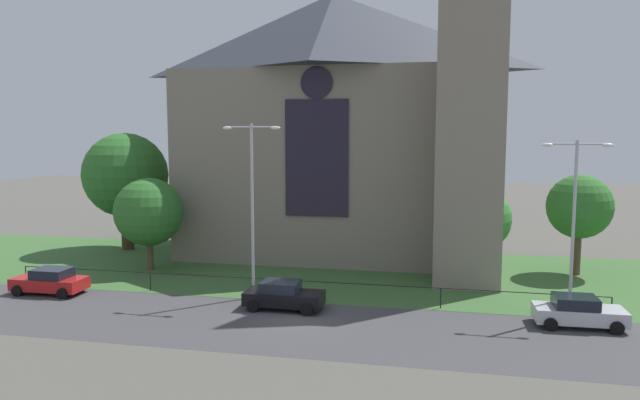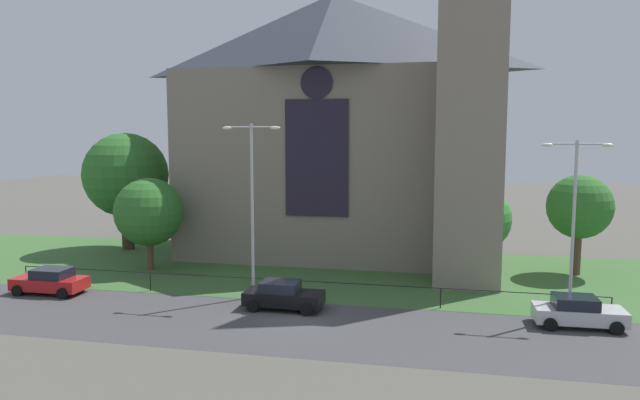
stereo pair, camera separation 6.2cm
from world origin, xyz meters
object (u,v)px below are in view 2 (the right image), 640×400
(tree_left_far, at_px, (126,175))
(streetlamp_near, at_px, (252,191))
(streetlamp_far, at_px, (574,207))
(parked_car_black, at_px, (283,295))
(tree_left_near, at_px, (149,212))
(parked_car_silver, at_px, (578,312))
(tree_right_near, at_px, (480,219))
(parked_car_red, at_px, (50,281))
(tree_right_far, at_px, (580,207))
(church_building, at_px, (342,122))

(tree_left_far, relative_size, streetlamp_near, 0.95)
(streetlamp_far, height_order, parked_car_black, streetlamp_far)
(tree_left_near, height_order, parked_car_silver, tree_left_near)
(tree_right_near, relative_size, parked_car_red, 1.42)
(tree_left_near, height_order, streetlamp_far, streetlamp_far)
(tree_right_far, distance_m, streetlamp_near, 21.79)
(streetlamp_near, bearing_deg, parked_car_black, -38.04)
(church_building, distance_m, tree_right_near, 13.63)
(tree_left_near, height_order, parked_car_red, tree_left_near)
(church_building, height_order, parked_car_silver, church_building)
(tree_right_far, height_order, parked_car_black, tree_right_far)
(tree_left_far, xyz_separation_m, tree_right_far, (33.97, -1.75, -1.47))
(parked_car_red, bearing_deg, streetlamp_far, -177.17)
(parked_car_black, bearing_deg, tree_left_near, 149.43)
(tree_left_far, distance_m, parked_car_red, 14.44)
(parked_car_black, relative_size, parked_car_silver, 0.99)
(tree_left_far, height_order, parked_car_black, tree_left_far)
(parked_car_red, bearing_deg, tree_right_near, -162.14)
(tree_left_far, xyz_separation_m, parked_car_black, (16.84, -13.31, -5.28))
(tree_left_near, height_order, streetlamp_near, streetlamp_near)
(tree_right_near, relative_size, tree_left_far, 0.63)
(parked_car_silver, bearing_deg, parked_car_black, 179.26)
(tree_right_near, relative_size, parked_car_black, 1.42)
(tree_right_near, bearing_deg, parked_car_red, -161.70)
(tree_left_near, height_order, tree_left_far, tree_left_far)
(church_building, distance_m, streetlamp_near, 14.19)
(tree_right_near, relative_size, tree_right_far, 0.89)
(streetlamp_far, relative_size, parked_car_silver, 2.13)
(tree_left_far, distance_m, streetlamp_far, 33.64)
(tree_right_far, bearing_deg, parked_car_red, -159.97)
(church_building, bearing_deg, tree_right_near, -33.83)
(streetlamp_far, bearing_deg, tree_right_near, 122.56)
(parked_car_black, bearing_deg, church_building, 88.62)
(parked_car_silver, bearing_deg, streetlamp_near, 173.22)
(church_building, height_order, tree_right_far, church_building)
(parked_car_black, bearing_deg, tree_right_far, 34.62)
(tree_right_far, xyz_separation_m, parked_car_red, (-31.38, -11.44, -3.81))
(tree_right_far, bearing_deg, parked_car_silver, -101.42)
(parked_car_red, height_order, parked_car_silver, same)
(tree_left_near, height_order, tree_right_far, tree_right_far)
(church_building, xyz_separation_m, tree_left_far, (-17.36, -1.76, -4.24))
(tree_right_near, relative_size, streetlamp_near, 0.60)
(tree_right_near, xyz_separation_m, tree_left_near, (-22.03, -1.40, 0.04))
(tree_right_far, xyz_separation_m, parked_car_black, (-17.12, -11.56, -3.81))
(tree_left_near, bearing_deg, church_building, 34.19)
(tree_left_near, distance_m, tree_left_far, 8.58)
(tree_right_near, distance_m, streetlamp_far, 7.96)
(church_building, relative_size, tree_right_near, 4.34)
(tree_left_near, bearing_deg, tree_right_near, 3.64)
(tree_left_near, xyz_separation_m, streetlamp_near, (9.18, -5.15, 2.13))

